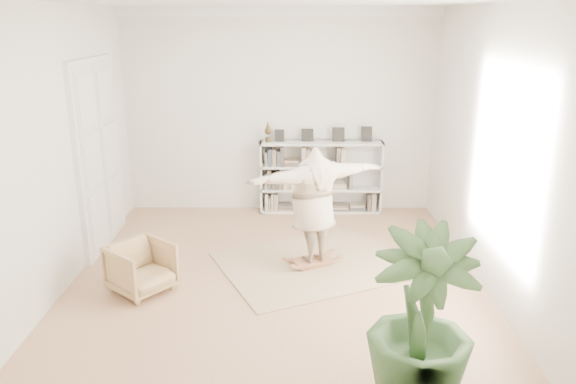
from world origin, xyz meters
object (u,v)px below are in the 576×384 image
object	(u,v)px
armchair	(141,268)
houseplant	(421,321)
rocker_board	(313,261)
bookshelf	(321,178)
person	(314,202)

from	to	relation	value
armchair	houseplant	bearing A→B (deg)	-85.58
rocker_board	houseplant	xyz separation A→B (m)	(0.84, -2.99, 0.77)
bookshelf	person	world-z (taller)	person
bookshelf	houseplant	xyz separation A→B (m)	(0.62, -5.37, 0.21)
bookshelf	armchair	world-z (taller)	bookshelf
rocker_board	houseplant	world-z (taller)	houseplant
bookshelf	armchair	xyz separation A→B (m)	(-2.47, -3.16, -0.31)
bookshelf	rocker_board	bearing A→B (deg)	-95.32
person	rocker_board	bearing A→B (deg)	-178.11
houseplant	rocker_board	bearing A→B (deg)	105.65
bookshelf	armchair	bearing A→B (deg)	-128.03
armchair	houseplant	size ratio (longest dim) A/B	0.43
bookshelf	rocker_board	xyz separation A→B (m)	(-0.22, -2.38, -0.56)
bookshelf	person	size ratio (longest dim) A/B	1.08
armchair	rocker_board	world-z (taller)	armchair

